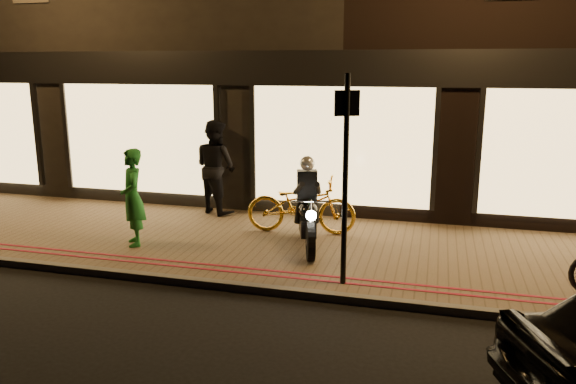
% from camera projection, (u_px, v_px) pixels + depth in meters
% --- Properties ---
extents(ground, '(90.00, 90.00, 0.00)m').
position_uv_depth(ground, '(291.00, 298.00, 7.95)').
color(ground, black).
rests_on(ground, ground).
extents(sidewalk, '(50.00, 4.00, 0.12)m').
position_uv_depth(sidewalk, '(320.00, 250.00, 9.82)').
color(sidewalk, brown).
rests_on(sidewalk, ground).
extents(kerb_stone, '(50.00, 0.14, 0.12)m').
position_uv_depth(kerb_stone, '(292.00, 293.00, 7.98)').
color(kerb_stone, '#59544C').
rests_on(kerb_stone, ground).
extents(red_kerb_lines, '(50.00, 0.26, 0.01)m').
position_uv_depth(red_kerb_lines, '(300.00, 276.00, 8.44)').
color(red_kerb_lines, maroon).
rests_on(red_kerb_lines, sidewalk).
extents(building_row, '(48.00, 10.11, 8.50)m').
position_uv_depth(building_row, '(374.00, 26.00, 15.46)').
color(building_row, black).
rests_on(building_row, ground).
extents(motorcycle, '(0.78, 1.89, 1.59)m').
position_uv_depth(motorcycle, '(308.00, 213.00, 9.65)').
color(motorcycle, black).
rests_on(motorcycle, sidewalk).
extents(sign_post, '(0.33, 0.17, 3.00)m').
position_uv_depth(sign_post, '(345.00, 170.00, 7.80)').
color(sign_post, black).
rests_on(sign_post, sidewalk).
extents(bicycle_gold, '(2.11, 0.91, 1.07)m').
position_uv_depth(bicycle_gold, '(301.00, 205.00, 10.50)').
color(bicycle_gold, gold).
rests_on(bicycle_gold, sidewalk).
extents(person_green, '(0.70, 0.74, 1.71)m').
position_uv_depth(person_green, '(133.00, 197.00, 9.73)').
color(person_green, '#1F7629').
rests_on(person_green, sidewalk).
extents(person_dark, '(1.20, 1.12, 1.98)m').
position_uv_depth(person_dark, '(216.00, 167.00, 11.84)').
color(person_dark, black).
rests_on(person_dark, sidewalk).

